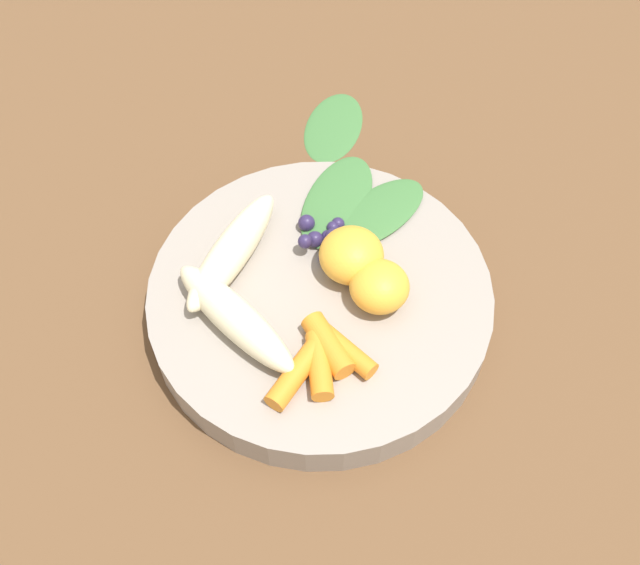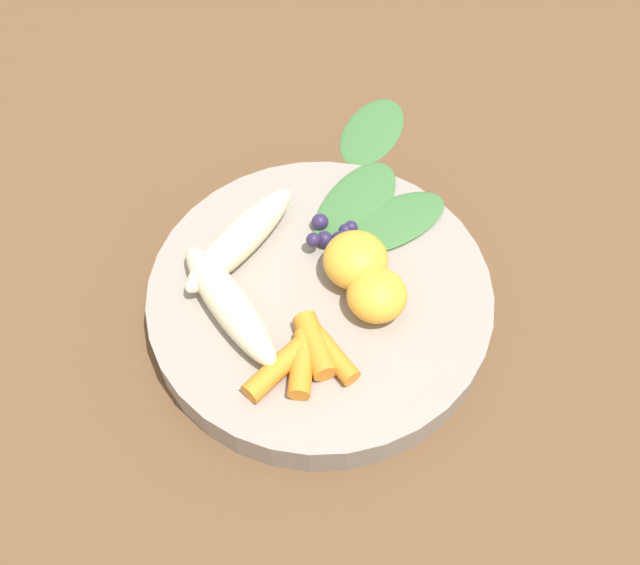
{
  "view_description": "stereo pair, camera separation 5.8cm",
  "coord_description": "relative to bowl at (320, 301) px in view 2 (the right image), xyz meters",
  "views": [
    {
      "loc": [
        -0.1,
        -0.31,
        0.52
      ],
      "look_at": [
        0.0,
        0.0,
        0.04
      ],
      "focal_mm": 43.1,
      "sensor_mm": 36.0,
      "label": 1
    },
    {
      "loc": [
        -0.05,
        -0.32,
        0.52
      ],
      "look_at": [
        0.0,
        0.0,
        0.04
      ],
      "focal_mm": 43.1,
      "sensor_mm": 36.0,
      "label": 2
    }
  ],
  "objects": [
    {
      "name": "bowl",
      "position": [
        0.0,
        0.0,
        0.0
      ],
      "size": [
        0.27,
        0.27,
        0.03
      ],
      "primitive_type": "cylinder",
      "color": "gray",
      "rests_on": "ground_plane"
    },
    {
      "name": "orange_segment_far",
      "position": [
        0.04,
        -0.02,
        0.03
      ],
      "size": [
        0.05,
        0.05,
        0.03
      ],
      "primitive_type": "ellipsoid",
      "color": "#F4A833",
      "rests_on": "bowl"
    },
    {
      "name": "blueberry_pile",
      "position": [
        0.02,
        0.04,
        0.02
      ],
      "size": [
        0.05,
        0.05,
        0.02
      ],
      "color": "#2D234C",
      "rests_on": "bowl"
    },
    {
      "name": "kale_leaf_stray",
      "position": [
        0.08,
        0.19,
        -0.01
      ],
      "size": [
        0.1,
        0.11,
        0.01
      ],
      "primitive_type": "ellipsoid",
      "rotation": [
        0.0,
        0.0,
        0.99
      ],
      "color": "#3D7038",
      "rests_on": "ground_plane"
    },
    {
      "name": "kale_leaf_right",
      "position": [
        0.04,
        0.08,
        0.02
      ],
      "size": [
        0.11,
        0.11,
        0.01
      ],
      "primitive_type": "ellipsoid",
      "rotation": [
        0.0,
        0.0,
        7.17
      ],
      "color": "#3D7038",
      "rests_on": "bowl"
    },
    {
      "name": "carrot_rear",
      "position": [
        0.0,
        -0.06,
        0.02
      ],
      "size": [
        0.04,
        0.05,
        0.01
      ],
      "primitive_type": "cylinder",
      "rotation": [
        0.0,
        1.57,
        5.19
      ],
      "color": "orange",
      "rests_on": "bowl"
    },
    {
      "name": "ground_plane",
      "position": [
        0.0,
        0.0,
        -0.02
      ],
      "size": [
        2.4,
        2.4,
        0.0
      ],
      "primitive_type": "plane",
      "color": "brown"
    },
    {
      "name": "carrot_mid_right",
      "position": [
        -0.01,
        -0.05,
        0.02
      ],
      "size": [
        0.03,
        0.05,
        0.02
      ],
      "primitive_type": "cylinder",
      "rotation": [
        0.0,
        1.57,
        4.9
      ],
      "color": "orange",
      "rests_on": "bowl"
    },
    {
      "name": "carrot_front",
      "position": [
        -0.04,
        -0.07,
        0.02
      ],
      "size": [
        0.05,
        0.05,
        0.02
      ],
      "primitive_type": "cylinder",
      "rotation": [
        0.0,
        1.57,
        3.82
      ],
      "color": "orange",
      "rests_on": "bowl"
    },
    {
      "name": "kale_leaf_left",
      "position": [
        0.07,
        0.06,
        0.02
      ],
      "size": [
        0.11,
        0.08,
        0.01
      ],
      "primitive_type": "ellipsoid",
      "rotation": [
        0.0,
        0.0,
        6.71
      ],
      "color": "#3D7038",
      "rests_on": "bowl"
    },
    {
      "name": "orange_segment_near",
      "position": [
        0.03,
        0.01,
        0.03
      ],
      "size": [
        0.05,
        0.05,
        0.04
      ],
      "primitive_type": "ellipsoid",
      "color": "#F4A833",
      "rests_on": "bowl"
    },
    {
      "name": "banana_peeled_left",
      "position": [
        -0.07,
        -0.01,
        0.03
      ],
      "size": [
        0.08,
        0.12,
        0.03
      ],
      "primitive_type": "ellipsoid",
      "rotation": [
        0.0,
        0.0,
        5.17
      ],
      "color": "beige",
      "rests_on": "bowl"
    },
    {
      "name": "banana_peeled_right",
      "position": [
        -0.06,
        0.05,
        0.03
      ],
      "size": [
        0.11,
        0.11,
        0.03
      ],
      "primitive_type": "ellipsoid",
      "rotation": [
        0.0,
        0.0,
        3.93
      ],
      "color": "beige",
      "rests_on": "bowl"
    },
    {
      "name": "carrot_mid_left",
      "position": [
        -0.02,
        -0.07,
        0.02
      ],
      "size": [
        0.03,
        0.05,
        0.02
      ],
      "primitive_type": "cylinder",
      "rotation": [
        0.0,
        1.57,
        4.49
      ],
      "color": "orange",
      "rests_on": "bowl"
    }
  ]
}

